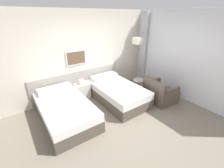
% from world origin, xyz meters
% --- Properties ---
extents(ground_plane, '(16.00, 16.00, 0.00)m').
position_xyz_m(ground_plane, '(0.00, 0.00, 0.00)').
color(ground_plane, slate).
extents(wall_headboard, '(10.00, 0.10, 2.70)m').
position_xyz_m(wall_headboard, '(-0.02, 1.94, 1.29)').
color(wall_headboard, beige).
rests_on(wall_headboard, ground_plane).
extents(wall_window, '(0.21, 4.41, 2.70)m').
position_xyz_m(wall_window, '(2.35, -0.19, 1.34)').
color(wall_window, white).
rests_on(wall_window, ground_plane).
extents(bed_near_door, '(1.15, 1.99, 0.65)m').
position_xyz_m(bed_near_door, '(-1.21, 0.89, 0.27)').
color(bed_near_door, brown).
rests_on(bed_near_door, ground_plane).
extents(bed_near_window, '(1.15, 1.99, 0.65)m').
position_xyz_m(bed_near_window, '(0.48, 0.89, 0.27)').
color(bed_near_window, brown).
rests_on(bed_near_window, ground_plane).
extents(nightstand, '(0.47, 0.35, 0.66)m').
position_xyz_m(nightstand, '(-0.37, 1.66, 0.27)').
color(nightstand, beige).
rests_on(nightstand, ground_plane).
extents(floor_lamp, '(0.27, 0.27, 1.81)m').
position_xyz_m(floor_lamp, '(1.77, 1.42, 1.56)').
color(floor_lamp, '#9E9993').
rests_on(floor_lamp, ground_plane).
extents(side_table, '(0.36, 0.36, 0.59)m').
position_xyz_m(side_table, '(1.25, 0.72, 0.40)').
color(side_table, gray).
rests_on(side_table, ground_plane).
extents(armchair, '(0.84, 0.96, 0.76)m').
position_xyz_m(armchair, '(1.58, 0.08, 0.26)').
color(armchair, brown).
rests_on(armchair, ground_plane).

